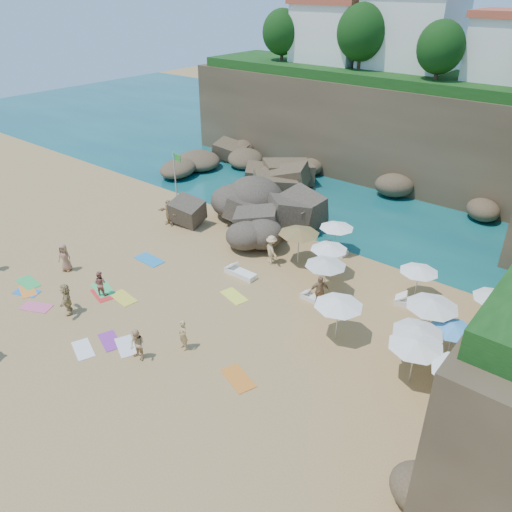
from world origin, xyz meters
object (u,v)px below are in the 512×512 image
Objects in this scene: flag_pole at (176,173)px; parasol_1 at (329,247)px; lounger_0 at (333,250)px; person_stand_1 at (100,283)px; rock_outcrop at (245,227)px; parasol_2 at (433,303)px; parasol_0 at (337,226)px; person_stand_5 at (169,213)px; person_stand_4 at (458,371)px; person_stand_3 at (319,292)px; person_stand_2 at (272,250)px.

flag_pole is 14.17m from parasol_1.
lounger_0 is 1.33× the size of person_stand_1.
rock_outcrop is 2.90× the size of parasol_2.
parasol_1 is (14.08, -1.30, -0.92)m from flag_pole.
parasol_1 is (1.12, -2.72, 0.00)m from parasol_0.
person_stand_1 is 9.37m from person_stand_5.
lounger_0 is (-0.11, -0.02, -1.73)m from parasol_0.
flag_pole is at bearing -86.87° from person_stand_1.
lounger_0 is 12.71m from person_stand_4.
parasol_0 is at bearing 6.25° from flag_pole.
rock_outcrop is 1.63× the size of flag_pole.
person_stand_4 is (10.43, -7.23, 0.76)m from lounger_0.
parasol_0 is (12.95, 1.42, -0.92)m from flag_pole.
parasol_2 is at bearing -15.61° from rock_outcrop.
rock_outcrop is at bearing -167.54° from lounger_0.
parasol_1 is 1.16× the size of person_stand_3.
person_stand_3 is (9.38, -5.03, 0.93)m from rock_outcrop.
flag_pole is 2.03× the size of parasol_1.
person_stand_3 is at bearing -10.72° from person_stand_5.
parasol_2 reaches higher than person_stand_1.
flag_pole reaches higher than person_stand_4.
parasol_0 is 1.10× the size of lounger_0.
person_stand_3 is at bearing -59.39° from lounger_0.
parasol_1 is 3.49m from person_stand_3.
parasol_2 is 1.33× the size of person_stand_5.
parasol_2 is (21.05, -3.52, -0.66)m from flag_pole.
lounger_0 is at bearing 66.60° from person_stand_3.
person_stand_5 is (-4.39, -3.11, 0.93)m from rock_outcrop.
person_stand_5 is (-11.27, -3.87, -0.95)m from parasol_0.
flag_pole is 13.06m from parasol_0.
lounger_0 is (-8.20, 4.92, -1.99)m from parasol_2.
person_stand_4 is at bearing -20.68° from rock_outcrop.
parasol_2 is at bearing -24.68° from lounger_0.
parasol_1 is at bearing 162.37° from parasol_2.
rock_outcrop is 3.84× the size of person_stand_2.
parasol_0 is (6.88, 0.75, 1.88)m from rock_outcrop.
person_stand_5 is (-21.59, 3.38, 0.02)m from person_stand_4.
flag_pole reaches higher than person_stand_3.
person_stand_3 is at bearing -65.79° from parasol_1.
flag_pole is at bearing -158.99° from person_stand_4.
person_stand_5 is at bearing -174.72° from parasol_1.
parasol_2 is 1.36× the size of person_stand_4.
flag_pole reaches higher than parasol_1.
person_stand_2 is 9.01m from person_stand_5.
person_stand_2 reaches higher than person_stand_5.
flag_pole reaches higher than person_stand_5.
parasol_1 is at bearing -59.24° from lounger_0.
parasol_0 is 12.65m from person_stand_4.
flag_pole reaches higher than rock_outcrop.
person_stand_5 is at bearing -55.51° from flag_pole.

